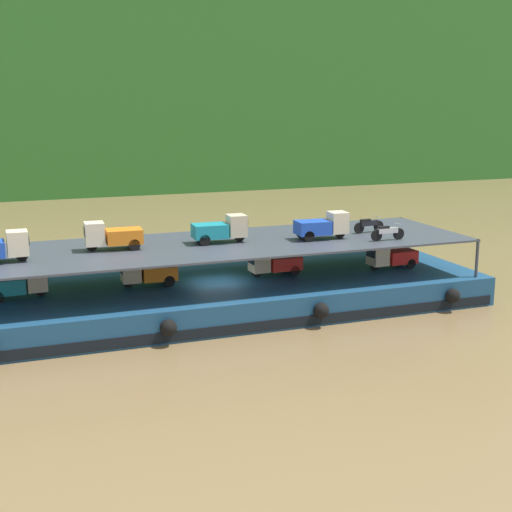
% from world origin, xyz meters
% --- Properties ---
extents(ground_plane, '(400.00, 400.00, 0.00)m').
position_xyz_m(ground_plane, '(0.00, 0.00, 0.00)').
color(ground_plane, brown).
extents(cargo_barge, '(27.64, 9.00, 1.50)m').
position_xyz_m(cargo_barge, '(0.00, -0.03, 0.75)').
color(cargo_barge, navy).
rests_on(cargo_barge, ground).
extents(cargo_rack, '(26.04, 7.60, 2.00)m').
position_xyz_m(cargo_rack, '(0.00, 0.00, 3.44)').
color(cargo_rack, '#383D47').
rests_on(cargo_rack, cargo_barge).
extents(mini_truck_lower_stern, '(2.78, 1.27, 1.38)m').
position_xyz_m(mini_truck_lower_stern, '(-9.63, 0.45, 2.19)').
color(mini_truck_lower_stern, teal).
rests_on(mini_truck_lower_stern, cargo_barge).
extents(mini_truck_lower_aft, '(2.76, 1.24, 1.38)m').
position_xyz_m(mini_truck_lower_aft, '(-3.50, 0.53, 2.19)').
color(mini_truck_lower_aft, orange).
rests_on(mini_truck_lower_aft, cargo_barge).
extents(mini_truck_lower_mid, '(2.77, 1.25, 1.38)m').
position_xyz_m(mini_truck_lower_mid, '(3.19, 0.34, 2.19)').
color(mini_truck_lower_mid, red).
rests_on(mini_truck_lower_mid, cargo_barge).
extents(mini_truck_lower_fore, '(2.79, 1.29, 1.38)m').
position_xyz_m(mini_truck_lower_fore, '(9.77, -0.46, 2.19)').
color(mini_truck_lower_fore, red).
rests_on(mini_truck_lower_fore, cargo_barge).
extents(mini_truck_upper_mid, '(2.78, 1.27, 1.38)m').
position_xyz_m(mini_truck_upper_mid, '(-5.19, 0.34, 4.19)').
color(mini_truck_upper_mid, orange).
rests_on(mini_truck_upper_mid, cargo_rack).
extents(mini_truck_upper_fore, '(2.78, 1.27, 1.38)m').
position_xyz_m(mini_truck_upper_fore, '(0.21, 0.18, 4.19)').
color(mini_truck_upper_fore, teal).
rests_on(mini_truck_upper_fore, cargo_rack).
extents(mini_truck_upper_bow, '(2.79, 1.28, 1.38)m').
position_xyz_m(mini_truck_upper_bow, '(5.46, -0.75, 4.19)').
color(mini_truck_upper_bow, '#1E47B7').
rests_on(mini_truck_upper_bow, cargo_rack).
extents(motorcycle_upper_port, '(1.90, 0.55, 0.87)m').
position_xyz_m(motorcycle_upper_port, '(8.39, -2.28, 3.93)').
color(motorcycle_upper_port, black).
rests_on(motorcycle_upper_port, cargo_rack).
extents(motorcycle_upper_centre, '(1.90, 0.55, 0.87)m').
position_xyz_m(motorcycle_upper_centre, '(8.58, -0.00, 3.93)').
color(motorcycle_upper_centre, black).
rests_on(motorcycle_upper_centre, cargo_rack).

